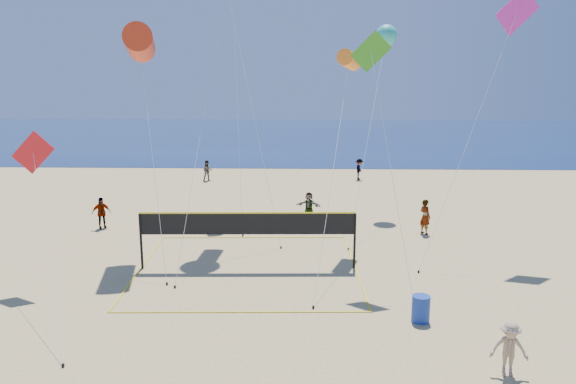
{
  "coord_description": "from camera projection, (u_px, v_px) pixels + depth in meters",
  "views": [
    {
      "loc": [
        0.87,
        -9.24,
        7.88
      ],
      "look_at": [
        0.52,
        2.0,
        5.48
      ],
      "focal_mm": 35.0,
      "sensor_mm": 36.0,
      "label": 1
    }
  ],
  "objects": [
    {
      "name": "ocean",
      "position": [
        299.0,
        136.0,
        71.3
      ],
      "size": [
        140.0,
        50.0,
        0.03
      ],
      "primitive_type": "cube",
      "color": "navy",
      "rests_on": "ground"
    },
    {
      "name": "bystander_b",
      "position": [
        509.0,
        349.0,
        14.77
      ],
      "size": [
        1.06,
        0.72,
        1.51
      ],
      "primitive_type": "imported",
      "rotation": [
        0.0,
        0.0,
        -0.17
      ],
      "color": "tan",
      "rests_on": "ground"
    },
    {
      "name": "far_person_0",
      "position": [
        101.0,
        213.0,
        28.84
      ],
      "size": [
        1.03,
        0.83,
        1.63
      ],
      "primitive_type": "imported",
      "rotation": [
        0.0,
        0.0,
        0.53
      ],
      "color": "gray",
      "rests_on": "ground"
    },
    {
      "name": "far_person_1",
      "position": [
        309.0,
        206.0,
        30.65
      ],
      "size": [
        1.46,
        0.81,
        1.5
      ],
      "primitive_type": "imported",
      "rotation": [
        0.0,
        0.0,
        -0.28
      ],
      "color": "gray",
      "rests_on": "ground"
    },
    {
      "name": "far_person_2",
      "position": [
        425.0,
        217.0,
        27.83
      ],
      "size": [
        0.71,
        0.77,
        1.76
      ],
      "primitive_type": "imported",
      "rotation": [
        0.0,
        0.0,
        2.16
      ],
      "color": "gray",
      "rests_on": "ground"
    },
    {
      "name": "far_person_3",
      "position": [
        207.0,
        171.0,
        41.5
      ],
      "size": [
        0.85,
        0.72,
        1.53
      ],
      "primitive_type": "imported",
      "rotation": [
        0.0,
        0.0,
        0.21
      ],
      "color": "gray",
      "rests_on": "ground"
    },
    {
      "name": "far_person_4",
      "position": [
        359.0,
        169.0,
        42.06
      ],
      "size": [
        0.82,
        1.12,
        1.56
      ],
      "primitive_type": "imported",
      "rotation": [
        0.0,
        0.0,
        1.31
      ],
      "color": "gray",
      "rests_on": "ground"
    },
    {
      "name": "trash_barrel",
      "position": [
        421.0,
        309.0,
        18.06
      ],
      "size": [
        0.75,
        0.75,
        0.87
      ],
      "primitive_type": "cylinder",
      "rotation": [
        0.0,
        0.0,
        -0.36
      ],
      "color": "#173599",
      "rests_on": "ground"
    },
    {
      "name": "volleyball_net",
      "position": [
        248.0,
        230.0,
        22.72
      ],
      "size": [
        9.21,
        9.07,
        2.38
      ],
      "rotation": [
        0.0,
        0.0,
        0.04
      ],
      "color": "black",
      "rests_on": "ground"
    },
    {
      "name": "kite_0",
      "position": [
        140.0,
        43.0,
        23.71
      ],
      "size": [
        2.78,
        5.98,
        9.9
      ],
      "rotation": [
        0.0,
        0.0,
        0.23
      ],
      "color": "red",
      "rests_on": "ground"
    },
    {
      "name": "kite_2",
      "position": [
        349.0,
        60.0,
        24.97
      ],
      "size": [
        2.29,
        8.83,
        8.91
      ],
      "rotation": [
        0.0,
        0.0,
        -0.33
      ],
      "color": "orange",
      "rests_on": "ground"
    },
    {
      "name": "kite_3",
      "position": [
        34.0,
        161.0,
        20.37
      ],
      "size": [
        4.32,
        6.57,
        5.82
      ],
      "rotation": [
        0.0,
        0.0,
        0.16
      ],
      "color": "red",
      "rests_on": "ground"
    },
    {
      "name": "kite_4",
      "position": [
        373.0,
        66.0,
        20.9
      ],
      "size": [
        2.15,
        3.73,
        9.43
      ],
      "rotation": [
        0.0,
        0.0,
        -0.02
      ],
      "color": "green",
      "rests_on": "ground"
    },
    {
      "name": "kite_5",
      "position": [
        514.0,
        21.0,
        23.8
      ],
      "size": [
        5.46,
        4.02,
        11.47
      ],
      "rotation": [
        0.0,
        0.0,
        0.43
      ],
      "color": "#DB2BB9",
      "rests_on": "ground"
    },
    {
      "name": "kite_7",
      "position": [
        386.0,
        36.0,
        31.58
      ],
      "size": [
        3.34,
        9.31,
        10.54
      ],
      "rotation": [
        0.0,
        0.0,
        -0.3
      ],
      "color": "#2BB7A9",
      "rests_on": "ground"
    }
  ]
}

